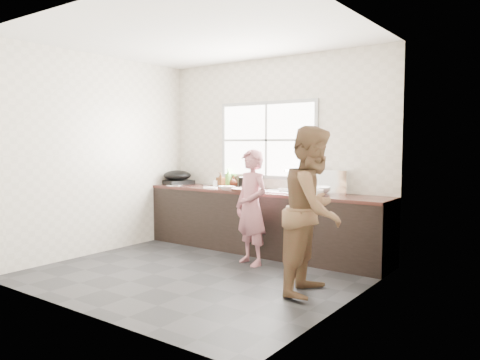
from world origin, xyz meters
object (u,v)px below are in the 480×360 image
Objects in this scene: cutting_board at (247,190)px; bowl_mince at (227,188)px; bottle_brown_short at (233,182)px; person_side at (313,210)px; glass_jar at (215,184)px; black_pot at (246,183)px; burner at (177,182)px; dish_rack at (332,182)px; woman at (251,211)px; pot_lid_left at (175,185)px; bowl_crabs at (313,194)px; wok at (177,175)px; pot_lid_right at (209,185)px; bottle_brown_tall at (221,181)px; bowl_held at (284,190)px; plate_food at (211,188)px; bottle_green at (228,178)px.

bowl_mince reaches higher than cutting_board.
cutting_board is at bearing -38.55° from bottle_brown_short.
person_side is 2.44m from glass_jar.
bowl_mince is at bearing -26.07° from glass_jar.
black_pot is 1.31m from burner.
dish_rack is (1.63, -0.08, 0.08)m from bottle_brown_short.
pot_lid_left is at bearing -176.89° from woman.
glass_jar is 0.72m from pot_lid_left.
bowl_crabs reaches higher than bowl_mince.
woman is 1.97m from wok.
pot_lid_left is (-1.39, 0.05, -0.01)m from cutting_board.
bottle_brown_short is 0.47m from pot_lid_right.
bottle_brown_tall is at bearing 142.65° from bowl_mince.
bowl_held is (0.47, 0.19, 0.01)m from cutting_board.
woman is 6.24× the size of bowl_mince.
bottle_brown_short is (-0.22, 0.44, 0.05)m from bowl_mince.
woman reaches higher than burner.
person_side reaches higher than bottle_brown_tall.
glass_jar is at bearing 174.29° from bowl_crabs.
plate_food is 0.51× the size of burner.
pot_lid_left is at bearing 62.65° from person_side.
woman is at bearing -48.31° from cutting_board.
black_pot is 0.39m from bottle_brown_tall.
glass_jar reaches higher than pot_lid_right.
bottle_green reaches higher than glass_jar.
dish_rack is (1.76, 0.19, 0.10)m from glass_jar.
burner is (-2.02, 0.08, 0.00)m from bowl_held.
person_side reaches higher than pot_lid_right.
pot_lid_left is (-1.06, 0.05, -0.02)m from bowl_mince.
bottle_brown_short is at bearing 13.15° from wok.
bottle_brown_short is (-1.02, 0.25, 0.05)m from bowl_held.
bowl_crabs is 0.85× the size of pot_lid_right.
bowl_crabs reaches higher than burner.
cutting_board is 0.70m from glass_jar.
bottle_brown_short is at bearing 0.00° from pot_lid_right.
dish_rack is at bearing 7.02° from pot_lid_left.
burner is (-0.87, 0.10, -0.02)m from glass_jar.
black_pot is at bearing 168.65° from dish_rack.
bowl_held is 1.12m from bottle_green.
dish_rack reaches higher than pot_lid_left.
dish_rack reaches higher than bowl_crabs.
bottle_brown_tall is at bearing 172.36° from bowl_crabs.
bowl_mince is 1.06m from pot_lid_left.
dish_rack is at bearing 9.08° from person_side.
bowl_mince is at bearing -32.69° from pot_lid_right.
bottle_green is (-0.29, 0.41, 0.11)m from bowl_mince.
wok is 0.54m from pot_lid_right.
pot_lid_left is 0.53m from pot_lid_right.
bottle_brown_tall is at bearing -3.16° from burner.
bowl_mince is 0.81m from pot_lid_right.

